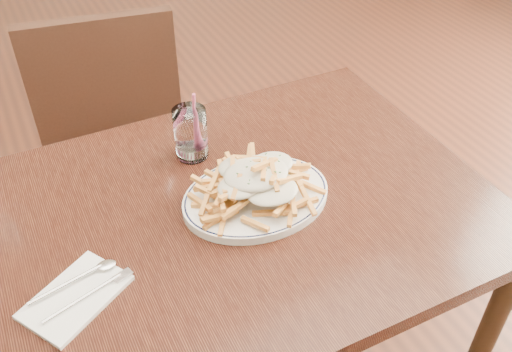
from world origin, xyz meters
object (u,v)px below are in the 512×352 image
chair_far (112,121)px  water_glass (191,136)px  loaded_fries (256,178)px  table (214,239)px  fries_plate (256,197)px

chair_far → water_glass: bearing=-82.0°
chair_far → loaded_fries: bearing=-79.6°
table → chair_far: (-0.04, 0.77, -0.14)m
table → loaded_fries: (0.10, -0.01, 0.14)m
fries_plate → loaded_fries: loaded_fries is taller
loaded_fries → water_glass: bearing=106.5°
table → loaded_fries: loaded_fries is taller
fries_plate → water_glass: size_ratio=2.08×
table → fries_plate: (0.10, -0.01, 0.09)m
table → water_glass: (0.04, 0.21, 0.13)m
table → fries_plate: size_ratio=3.38×
chair_far → fries_plate: 0.83m
water_glass → table: bearing=-99.9°
table → loaded_fries: size_ratio=4.60×
chair_far → water_glass: 0.63m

